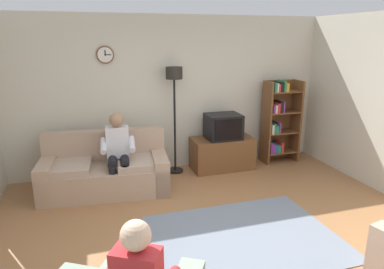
# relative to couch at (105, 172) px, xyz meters

# --- Properties ---
(ground_plane) EXTENTS (12.00, 12.00, 0.00)m
(ground_plane) POSITION_rel_couch_xyz_m (1.27, -1.88, -0.31)
(ground_plane) COLOR #9E6B42
(back_wall_assembly) EXTENTS (6.20, 0.17, 2.70)m
(back_wall_assembly) POSITION_rel_couch_xyz_m (1.26, 0.78, 1.04)
(back_wall_assembly) COLOR beige
(back_wall_assembly) RESTS_ON ground_plane
(couch) EXTENTS (1.98, 1.07, 0.90)m
(couch) POSITION_rel_couch_xyz_m (0.00, 0.00, 0.00)
(couch) COLOR tan
(couch) RESTS_ON ground_plane
(tv_stand) EXTENTS (1.10, 0.56, 0.58)m
(tv_stand) POSITION_rel_couch_xyz_m (2.09, 0.37, -0.02)
(tv_stand) COLOR brown
(tv_stand) RESTS_ON ground_plane
(tv) EXTENTS (0.60, 0.49, 0.44)m
(tv) POSITION_rel_couch_xyz_m (2.09, 0.35, 0.48)
(tv) COLOR black
(tv) RESTS_ON tv_stand
(bookshelf) EXTENTS (0.68, 0.36, 1.57)m
(bookshelf) POSITION_rel_couch_xyz_m (3.26, 0.44, 0.50)
(bookshelf) COLOR brown
(bookshelf) RESTS_ON ground_plane
(floor_lamp) EXTENTS (0.28, 0.28, 1.85)m
(floor_lamp) POSITION_rel_couch_xyz_m (1.24, 0.47, 1.14)
(floor_lamp) COLOR black
(floor_lamp) RESTS_ON ground_plane
(area_rug) EXTENTS (2.20, 1.70, 0.01)m
(area_rug) POSITION_rel_couch_xyz_m (1.48, -1.87, -0.31)
(area_rug) COLOR slate
(area_rug) RESTS_ON ground_plane
(person_on_couch) EXTENTS (0.54, 0.56, 1.24)m
(person_on_couch) POSITION_rel_couch_xyz_m (0.20, -0.11, 0.39)
(person_on_couch) COLOR silver
(person_on_couch) RESTS_ON ground_plane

